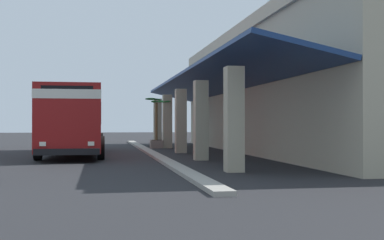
# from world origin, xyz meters

# --- Properties ---
(ground) EXTENTS (120.00, 120.00, 0.00)m
(ground) POSITION_xyz_m (0.00, 8.00, 0.00)
(ground) COLOR #262628
(curb_strip) EXTENTS (31.78, 0.50, 0.12)m
(curb_strip) POSITION_xyz_m (2.92, 4.03, 0.06)
(curb_strip) COLOR #9E998E
(curb_strip) RESTS_ON ground
(plaza_building) EXTENTS (26.78, 13.70, 6.60)m
(plaza_building) POSITION_xyz_m (2.92, 13.65, 3.31)
(plaza_building) COLOR #B2A88E
(plaza_building) RESTS_ON ground
(transit_bus) EXTENTS (11.21, 2.86, 3.34)m
(transit_bus) POSITION_xyz_m (3.56, 0.27, 1.85)
(transit_bus) COLOR maroon
(transit_bus) RESTS_ON ground
(potted_palm) EXTENTS (1.99, 1.64, 3.12)m
(potted_palm) POSITION_xyz_m (-2.38, 4.97, 0.90)
(potted_palm) COLOR gray
(potted_palm) RESTS_ON ground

